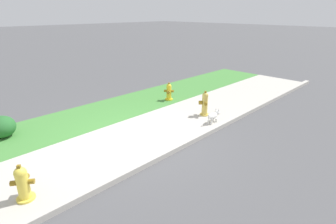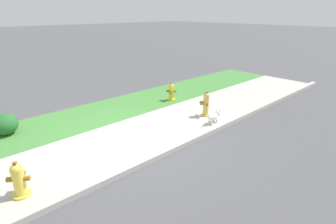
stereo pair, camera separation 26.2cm
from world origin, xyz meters
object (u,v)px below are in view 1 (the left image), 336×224
Objects in this scene: small_white_dog at (213,116)px; shrub_bush_near_lamp at (2,127)px; fire_hydrant_near_corner at (23,183)px; fire_hydrant_far_end at (169,92)px; fire_hydrant_at_driveway at (205,104)px.

shrub_bush_near_lamp is at bearing 140.22° from small_white_dog.
fire_hydrant_near_corner reaches higher than shrub_bush_near_lamp.
fire_hydrant_near_corner is at bearing 74.77° from fire_hydrant_far_end.
fire_hydrant_near_corner is 1.03× the size of shrub_bush_near_lamp.
small_white_dog is (5.03, -0.32, -0.11)m from fire_hydrant_near_corner.
fire_hydrant_at_driveway is 1.39× the size of small_white_dog.
fire_hydrant_far_end is at bearing 72.29° from small_white_dog.
shrub_bush_near_lamp is (-5.18, 0.91, -0.03)m from fire_hydrant_far_end.
fire_hydrant_near_corner is (-5.31, -0.22, -0.05)m from fire_hydrant_at_driveway.
fire_hydrant_far_end is 1.15× the size of small_white_dog.
fire_hydrant_at_driveway reaches higher than shrub_bush_near_lamp.
small_white_dog is at bearing 30.85° from fire_hydrant_near_corner.
fire_hydrant_far_end is (0.31, 1.85, -0.07)m from fire_hydrant_at_driveway.
shrub_bush_near_lamp is (-4.87, 2.77, -0.10)m from fire_hydrant_at_driveway.
fire_hydrant_at_driveway is 1.19× the size of shrub_bush_near_lamp.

